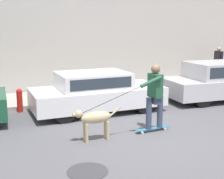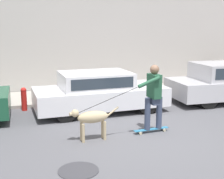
{
  "view_description": "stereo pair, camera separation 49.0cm",
  "coord_description": "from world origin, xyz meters",
  "px_view_note": "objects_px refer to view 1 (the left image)",
  "views": [
    {
      "loc": [
        -3.31,
        -6.34,
        2.56
      ],
      "look_at": [
        -0.52,
        1.05,
        0.95
      ],
      "focal_mm": 50.0,
      "sensor_mm": 36.0,
      "label": 1
    },
    {
      "loc": [
        -2.85,
        -6.5,
        2.56
      ],
      "look_at": [
        -0.52,
        1.05,
        0.95
      ],
      "focal_mm": 50.0,
      "sensor_mm": 36.0,
      "label": 2
    }
  ],
  "objects_px": {
    "dog": "(95,119)",
    "fire_hydrant": "(20,100)",
    "parked_car_2": "(221,81)",
    "skateboarder": "(154,94)",
    "pedestrian_with_bag": "(218,63)",
    "parked_car_1": "(96,92)"
  },
  "relations": [
    {
      "from": "parked_car_1",
      "to": "fire_hydrant",
      "type": "xyz_separation_m",
      "value": [
        -2.19,
        0.78,
        -0.21
      ]
    },
    {
      "from": "dog",
      "to": "fire_hydrant",
      "type": "relative_size",
      "value": 1.6
    },
    {
      "from": "skateboarder",
      "to": "parked_car_1",
      "type": "bearing_deg",
      "value": -75.4
    },
    {
      "from": "parked_car_1",
      "to": "fire_hydrant",
      "type": "bearing_deg",
      "value": 158.2
    },
    {
      "from": "parked_car_2",
      "to": "fire_hydrant",
      "type": "relative_size",
      "value": 5.89
    },
    {
      "from": "parked_car_2",
      "to": "pedestrian_with_bag",
      "type": "bearing_deg",
      "value": 55.35
    },
    {
      "from": "dog",
      "to": "fire_hydrant",
      "type": "distance_m",
      "value": 3.42
    },
    {
      "from": "parked_car_1",
      "to": "skateboarder",
      "type": "relative_size",
      "value": 1.69
    },
    {
      "from": "pedestrian_with_bag",
      "to": "skateboarder",
      "type": "bearing_deg",
      "value": -136.11
    },
    {
      "from": "dog",
      "to": "parked_car_2",
      "type": "bearing_deg",
      "value": -159.21
    },
    {
      "from": "dog",
      "to": "pedestrian_with_bag",
      "type": "distance_m",
      "value": 8.72
    },
    {
      "from": "fire_hydrant",
      "to": "pedestrian_with_bag",
      "type": "bearing_deg",
      "value": 11.05
    },
    {
      "from": "parked_car_2",
      "to": "parked_car_1",
      "type": "bearing_deg",
      "value": -178.09
    },
    {
      "from": "parked_car_2",
      "to": "dog",
      "type": "bearing_deg",
      "value": -154.81
    },
    {
      "from": "parked_car_2",
      "to": "dog",
      "type": "distance_m",
      "value": 5.93
    },
    {
      "from": "parked_car_2",
      "to": "pedestrian_with_bag",
      "type": "height_order",
      "value": "pedestrian_with_bag"
    },
    {
      "from": "parked_car_2",
      "to": "skateboarder",
      "type": "relative_size",
      "value": 1.81
    },
    {
      "from": "parked_car_1",
      "to": "skateboarder",
      "type": "height_order",
      "value": "skateboarder"
    },
    {
      "from": "skateboarder",
      "to": "parked_car_2",
      "type": "bearing_deg",
      "value": -154.14
    },
    {
      "from": "dog",
      "to": "pedestrian_with_bag",
      "type": "relative_size",
      "value": 0.74
    },
    {
      "from": "parked_car_1",
      "to": "dog",
      "type": "height_order",
      "value": "parked_car_1"
    },
    {
      "from": "dog",
      "to": "fire_hydrant",
      "type": "xyz_separation_m",
      "value": [
        -1.39,
        3.12,
        -0.14
      ]
    }
  ]
}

